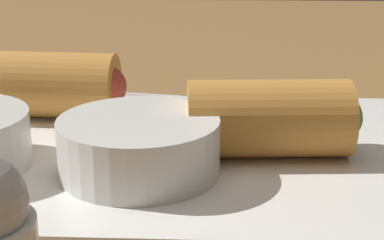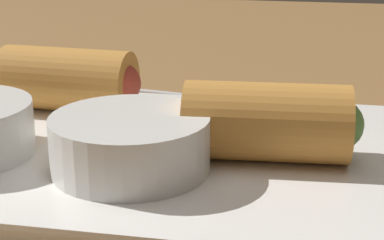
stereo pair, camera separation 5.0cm
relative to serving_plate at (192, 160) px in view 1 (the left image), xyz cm
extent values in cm
cube|color=olive|center=(0.45, -2.52, -1.76)|extent=(180.00, 140.00, 2.00)
cube|color=white|center=(0.00, 0.00, -0.16)|extent=(33.58, 20.39, 1.20)
cube|color=white|center=(0.00, 0.00, 0.59)|extent=(34.92, 21.20, 0.30)
cylinder|color=#C68438|center=(9.59, -5.55, 2.87)|extent=(9.07, 4.81, 4.25)
sphere|color=#B23D2D|center=(5.82, -5.30, 2.87)|extent=(2.76, 2.76, 2.76)
cylinder|color=#C68438|center=(-4.23, 0.81, 2.87)|extent=(9.09, 4.85, 4.25)
sphere|color=#56843D|center=(-7.99, 0.54, 2.87)|extent=(2.76, 2.76, 2.76)
cylinder|color=silver|center=(2.56, 3.67, 2.20)|extent=(8.32, 8.32, 2.92)
cylinder|color=#477038|center=(2.56, 3.67, 3.40)|extent=(6.82, 6.82, 0.53)
cylinder|color=silver|center=(6.23, -14.93, -0.51)|extent=(9.71, 1.97, 0.50)
ellipsoid|color=silver|center=(-2.92, -13.52, -0.04)|extent=(4.61, 3.80, 1.44)
camera|label=1|loc=(-1.53, 34.19, 13.84)|focal=60.00mm
camera|label=2|loc=(-6.50, 33.60, 13.84)|focal=60.00mm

